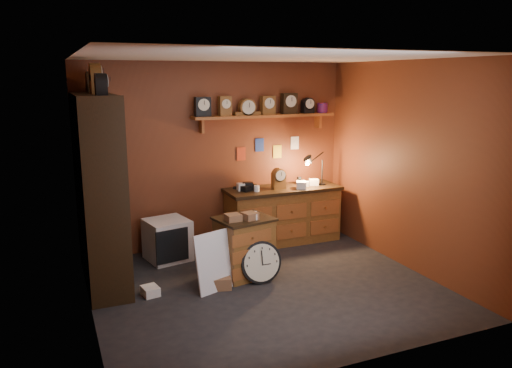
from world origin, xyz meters
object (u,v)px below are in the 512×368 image
object	(u,v)px
shelving_unit	(96,182)
workbench	(283,212)
low_cabinet	(244,244)
big_round_clock	(261,262)

from	to	relation	value
shelving_unit	workbench	distance (m)	2.88
low_cabinet	big_round_clock	distance (m)	0.34
shelving_unit	low_cabinet	bearing A→B (deg)	-17.24
low_cabinet	big_round_clock	world-z (taller)	low_cabinet
shelving_unit	low_cabinet	world-z (taller)	shelving_unit
workbench	big_round_clock	bearing A→B (deg)	-125.41
shelving_unit	workbench	xyz separation A→B (m)	(2.72, 0.49, -0.78)
big_round_clock	low_cabinet	bearing A→B (deg)	109.88
shelving_unit	low_cabinet	size ratio (longest dim) A/B	3.03
low_cabinet	big_round_clock	size ratio (longest dim) A/B	1.62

